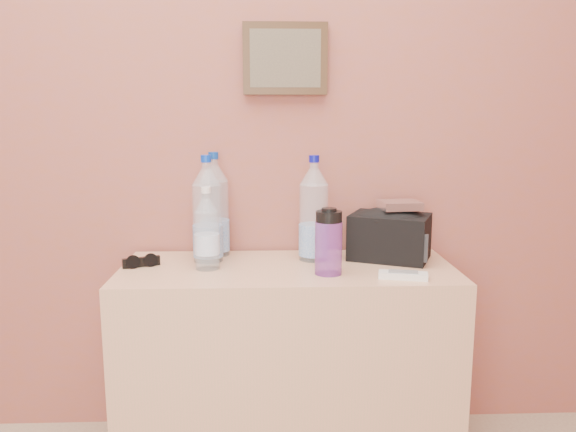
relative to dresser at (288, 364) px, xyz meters
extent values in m
plane|color=#994F38|center=(-0.33, 0.25, 1.00)|extent=(4.00, 0.00, 4.00)
cube|color=#A0704D|center=(0.00, 0.00, 0.00)|extent=(1.12, 0.47, 0.70)
cylinder|color=white|center=(-0.27, 0.09, 0.51)|extent=(0.10, 0.10, 0.32)
cylinder|color=#0733B5|center=(-0.27, 0.09, 0.71)|extent=(0.04, 0.04, 0.02)
cylinder|color=silver|center=(-0.26, 0.18, 0.51)|extent=(0.10, 0.10, 0.33)
cylinder|color=navy|center=(-0.26, 0.18, 0.71)|extent=(0.04, 0.04, 0.02)
cylinder|color=silver|center=(0.09, 0.09, 0.51)|extent=(0.10, 0.10, 0.32)
cylinder|color=#0B0E8C|center=(0.09, 0.09, 0.71)|extent=(0.04, 0.04, 0.02)
cylinder|color=white|center=(-0.27, -0.01, 0.47)|extent=(0.08, 0.08, 0.24)
cylinder|color=silver|center=(-0.27, -0.01, 0.61)|extent=(0.03, 0.03, 0.02)
cylinder|color=purple|center=(0.13, -0.09, 0.44)|extent=(0.09, 0.09, 0.17)
cylinder|color=black|center=(0.13, -0.09, 0.54)|extent=(0.08, 0.08, 0.04)
cube|color=silver|center=(0.35, -0.15, 0.36)|extent=(0.16, 0.08, 0.02)
cube|color=white|center=(0.39, 0.08, 0.54)|extent=(0.14, 0.12, 0.03)
camera|label=1|loc=(-0.07, -1.83, 0.85)|focal=35.00mm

